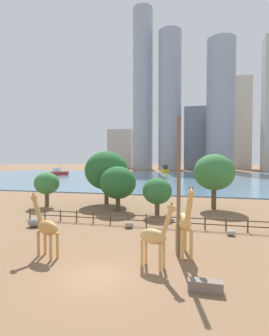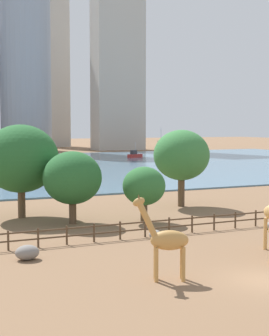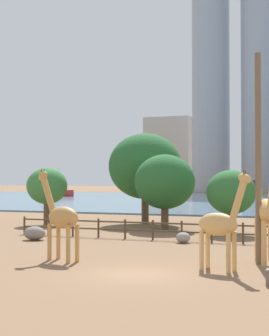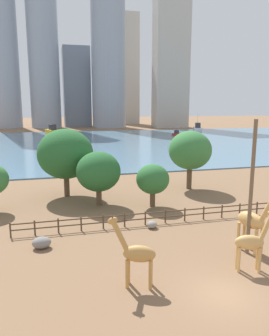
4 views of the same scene
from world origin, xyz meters
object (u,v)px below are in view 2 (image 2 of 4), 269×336
tree_left_small (21,159)px  boulder_small (27,252)px  tree_left_large (72,178)px  giraffe_tall (166,240)px  boat_sailboat (135,155)px  tree_right_tall (144,186)px  tree_right_small (182,155)px  boat_ferry (161,149)px  boulder_by_pole (155,235)px

tree_left_small → boulder_small: bearing=-100.4°
tree_left_large → giraffe_tall: bearing=-90.6°
boulder_small → boat_sailboat: (44.57, 84.07, 0.38)m
tree_right_tall → tree_right_small: (7.00, 6.19, 2.07)m
boulder_small → boat_sailboat: size_ratio=0.33×
tree_left_small → boat_ferry: tree_left_small is taller
tree_left_small → boat_sailboat: size_ratio=1.87×
boat_ferry → boulder_by_pole: bearing=173.2°
giraffe_tall → tree_right_tall: (5.74, 15.00, 0.89)m
boulder_small → boat_sailboat: 95.15m
boulder_by_pole → tree_right_tall: bearing=72.2°
tree_left_large → tree_left_small: bearing=125.3°
boat_ferry → boat_sailboat: size_ratio=1.95×
giraffe_tall → boat_sailboat: (38.84, 91.09, -1.31)m
boat_ferry → tree_left_large: bearing=169.4°
boat_ferry → boulder_small: bearing=169.4°
boulder_by_pole → boat_ferry: 107.91m
tree_right_small → boulder_by_pole: bearing=-126.1°
tree_left_large → tree_right_tall: (5.58, -1.89, -0.75)m
boulder_small → tree_right_small: tree_right_small is taller
boat_sailboat → tree_left_large: bearing=-145.3°
boulder_by_pole → boat_sailboat: (35.05, 82.19, 0.50)m
tree_left_large → tree_right_small: bearing=18.9°
boat_sailboat → boulder_by_pole: bearing=-140.9°
boulder_by_pole → tree_left_large: (-3.62, 7.99, 3.44)m
tree_right_tall → tree_right_small: 9.57m
giraffe_tall → boat_ferry: boat_ferry is taller
boulder_small → boat_ferry: bearing=59.0°
tree_right_tall → tree_left_small: tree_left_small is taller
boulder_by_pole → tree_right_tall: (1.96, 6.09, 2.69)m
tree_left_large → tree_right_tall: tree_left_large is taller
boat_sailboat → tree_left_small: bearing=-148.8°
tree_left_large → tree_left_small: (-3.24, 4.57, 1.39)m
tree_left_large → tree_right_tall: 5.94m
tree_right_small → boat_ferry: 92.99m
tree_right_tall → tree_left_small: size_ratio=0.57×
tree_left_large → boat_sailboat: (38.67, 74.20, -2.95)m
tree_right_tall → boat_sailboat: tree_right_tall is taller
tree_left_large → tree_left_small: 5.77m
giraffe_tall → tree_left_small: size_ratio=0.56×
boulder_small → boat_ferry: boat_ferry is taller
tree_right_small → boat_ferry: bearing=64.3°
tree_left_large → tree_right_tall: size_ratio=1.28×
tree_left_small → giraffe_tall: bearing=-81.8°
tree_right_tall → boat_ferry: 101.61m
tree_left_large → tree_right_small: tree_right_small is taller
boulder_small → tree_left_small: 15.42m
tree_left_large → tree_right_tall: bearing=-18.7°
giraffe_tall → boat_ferry: size_ratio=0.53×
giraffe_tall → boat_sailboat: bearing=-91.4°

